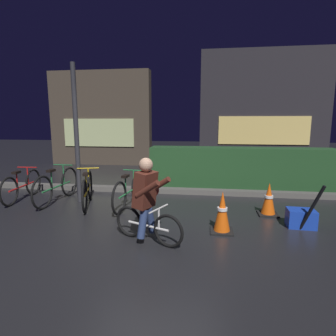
{
  "coord_description": "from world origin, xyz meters",
  "views": [
    {
      "loc": [
        0.89,
        -4.36,
        1.75
      ],
      "look_at": [
        0.2,
        0.6,
        0.9
      ],
      "focal_mm": 29.45,
      "sensor_mm": 36.0,
      "label": 1
    }
  ],
  "objects_px": {
    "parked_bike_center_left": "(87,189)",
    "parked_bike_center_right": "(129,191)",
    "traffic_cone_far": "(269,199)",
    "blue_crate": "(301,218)",
    "parked_bike_left_mid": "(57,186)",
    "traffic_cone_near": "(222,212)",
    "cyclist": "(147,200)",
    "parked_bike_leftmost": "(22,186)",
    "street_post": "(76,135)",
    "closed_umbrella": "(312,209)"
  },
  "relations": [
    {
      "from": "street_post",
      "to": "blue_crate",
      "type": "bearing_deg",
      "value": -11.71
    },
    {
      "from": "parked_bike_leftmost",
      "to": "closed_umbrella",
      "type": "height_order",
      "value": "closed_umbrella"
    },
    {
      "from": "blue_crate",
      "to": "cyclist",
      "type": "relative_size",
      "value": 0.35
    },
    {
      "from": "parked_bike_left_mid",
      "to": "blue_crate",
      "type": "xyz_separation_m",
      "value": [
        4.81,
        -0.8,
        -0.21
      ]
    },
    {
      "from": "blue_crate",
      "to": "closed_umbrella",
      "type": "height_order",
      "value": "closed_umbrella"
    },
    {
      "from": "street_post",
      "to": "parked_bike_left_mid",
      "type": "xyz_separation_m",
      "value": [
        -0.47,
        -0.1,
        -1.11
      ]
    },
    {
      "from": "parked_bike_left_mid",
      "to": "parked_bike_center_left",
      "type": "bearing_deg",
      "value": -98.53
    },
    {
      "from": "blue_crate",
      "to": "parked_bike_center_right",
      "type": "bearing_deg",
      "value": 168.21
    },
    {
      "from": "parked_bike_leftmost",
      "to": "parked_bike_center_right",
      "type": "xyz_separation_m",
      "value": [
        2.52,
        -0.18,
        0.01
      ]
    },
    {
      "from": "cyclist",
      "to": "closed_umbrella",
      "type": "bearing_deg",
      "value": 37.99
    },
    {
      "from": "street_post",
      "to": "parked_bike_center_left",
      "type": "distance_m",
      "value": 1.19
    },
    {
      "from": "traffic_cone_near",
      "to": "parked_bike_left_mid",
      "type": "bearing_deg",
      "value": 160.93
    },
    {
      "from": "parked_bike_left_mid",
      "to": "cyclist",
      "type": "relative_size",
      "value": 1.38
    },
    {
      "from": "traffic_cone_far",
      "to": "cyclist",
      "type": "distance_m",
      "value": 2.5
    },
    {
      "from": "blue_crate",
      "to": "cyclist",
      "type": "xyz_separation_m",
      "value": [
        -2.43,
        -0.89,
        0.48
      ]
    },
    {
      "from": "street_post",
      "to": "cyclist",
      "type": "bearing_deg",
      "value": -43.1
    },
    {
      "from": "parked_bike_center_left",
      "to": "closed_umbrella",
      "type": "bearing_deg",
      "value": -120.28
    },
    {
      "from": "street_post",
      "to": "traffic_cone_far",
      "type": "xyz_separation_m",
      "value": [
        3.93,
        -0.35,
        -1.17
      ]
    },
    {
      "from": "traffic_cone_near",
      "to": "blue_crate",
      "type": "xyz_separation_m",
      "value": [
        1.32,
        0.4,
        -0.18
      ]
    },
    {
      "from": "traffic_cone_far",
      "to": "blue_crate",
      "type": "relative_size",
      "value": 1.42
    },
    {
      "from": "parked_bike_center_left",
      "to": "parked_bike_center_right",
      "type": "bearing_deg",
      "value": -107.67
    },
    {
      "from": "parked_bike_center_left",
      "to": "traffic_cone_far",
      "type": "xyz_separation_m",
      "value": [
        3.63,
        -0.1,
        -0.04
      ]
    },
    {
      "from": "parked_bike_center_left",
      "to": "cyclist",
      "type": "height_order",
      "value": "cyclist"
    },
    {
      "from": "street_post",
      "to": "parked_bike_leftmost",
      "type": "relative_size",
      "value": 1.9
    },
    {
      "from": "blue_crate",
      "to": "cyclist",
      "type": "height_order",
      "value": "cyclist"
    },
    {
      "from": "closed_umbrella",
      "to": "traffic_cone_far",
      "type": "bearing_deg",
      "value": 167.12
    },
    {
      "from": "parked_bike_left_mid",
      "to": "traffic_cone_near",
      "type": "bearing_deg",
      "value": -106.46
    },
    {
      "from": "closed_umbrella",
      "to": "parked_bike_leftmost",
      "type": "bearing_deg",
      "value": -144.08
    },
    {
      "from": "traffic_cone_near",
      "to": "parked_bike_center_left",
      "type": "bearing_deg",
      "value": 158.81
    },
    {
      "from": "parked_bike_center_left",
      "to": "traffic_cone_far",
      "type": "distance_m",
      "value": 3.63
    },
    {
      "from": "parked_bike_center_left",
      "to": "closed_umbrella",
      "type": "xyz_separation_m",
      "value": [
        4.1,
        -0.9,
        0.06
      ]
    },
    {
      "from": "traffic_cone_far",
      "to": "blue_crate",
      "type": "height_order",
      "value": "traffic_cone_far"
    },
    {
      "from": "parked_bike_leftmost",
      "to": "parked_bike_center_right",
      "type": "relative_size",
      "value": 0.97
    },
    {
      "from": "parked_bike_center_right",
      "to": "closed_umbrella",
      "type": "height_order",
      "value": "closed_umbrella"
    },
    {
      "from": "parked_bike_center_right",
      "to": "traffic_cone_near",
      "type": "height_order",
      "value": "parked_bike_center_right"
    },
    {
      "from": "street_post",
      "to": "parked_bike_center_right",
      "type": "relative_size",
      "value": 1.84
    },
    {
      "from": "traffic_cone_far",
      "to": "parked_bike_center_left",
      "type": "bearing_deg",
      "value": 178.4
    },
    {
      "from": "parked_bike_left_mid",
      "to": "parked_bike_center_left",
      "type": "xyz_separation_m",
      "value": [
        0.77,
        -0.15,
        -0.01
      ]
    },
    {
      "from": "parked_bike_leftmost",
      "to": "traffic_cone_far",
      "type": "relative_size",
      "value": 2.49
    },
    {
      "from": "cyclist",
      "to": "traffic_cone_far",
      "type": "bearing_deg",
      "value": 59.11
    },
    {
      "from": "street_post",
      "to": "traffic_cone_near",
      "type": "height_order",
      "value": "street_post"
    },
    {
      "from": "street_post",
      "to": "parked_bike_center_right",
      "type": "xyz_separation_m",
      "value": [
        1.19,
        -0.24,
        -1.14
      ]
    },
    {
      "from": "parked_bike_leftmost",
      "to": "parked_bike_left_mid",
      "type": "bearing_deg",
      "value": -96.57
    },
    {
      "from": "cyclist",
      "to": "closed_umbrella",
      "type": "xyz_separation_m",
      "value": [
        2.49,
        0.64,
        -0.23
      ]
    },
    {
      "from": "parked_bike_leftmost",
      "to": "parked_bike_center_left",
      "type": "relative_size",
      "value": 0.98
    },
    {
      "from": "street_post",
      "to": "cyclist",
      "type": "distance_m",
      "value": 2.75
    },
    {
      "from": "cyclist",
      "to": "traffic_cone_near",
      "type": "bearing_deg",
      "value": 47.34
    },
    {
      "from": "parked_bike_left_mid",
      "to": "cyclist",
      "type": "height_order",
      "value": "cyclist"
    },
    {
      "from": "parked_bike_left_mid",
      "to": "traffic_cone_near",
      "type": "height_order",
      "value": "parked_bike_left_mid"
    },
    {
      "from": "blue_crate",
      "to": "closed_umbrella",
      "type": "distance_m",
      "value": 0.36
    }
  ]
}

